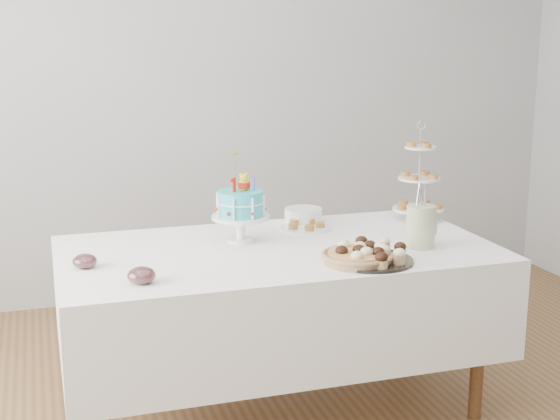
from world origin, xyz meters
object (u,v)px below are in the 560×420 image
object	(u,v)px
birthday_cake	(241,218)
plate_stack	(303,216)
jam_bowl_a	(141,276)
jam_bowl_b	(85,261)
utensil_pitcher	(421,225)
pastry_plate	(305,226)
cupcake_tray	(371,253)
tiered_stand	(419,179)
pie	(357,257)
table	(278,296)

from	to	relation	value
birthday_cake	plate_stack	xyz separation A→B (m)	(0.39, 0.26, -0.07)
birthday_cake	jam_bowl_a	xyz separation A→B (m)	(-0.51, -0.47, -0.08)
jam_bowl_b	utensil_pitcher	size ratio (longest dim) A/B	0.34
pastry_plate	jam_bowl_a	xyz separation A→B (m)	(-0.87, -0.59, 0.01)
cupcake_tray	utensil_pitcher	xyz separation A→B (m)	(0.30, 0.14, 0.06)
birthday_cake	jam_bowl_a	bearing A→B (deg)	-152.61
tiered_stand	utensil_pitcher	distance (m)	0.53
pie	jam_bowl_a	size ratio (longest dim) A/B	2.73
tiered_stand	plate_stack	xyz separation A→B (m)	(-0.58, 0.11, -0.17)
plate_stack	jam_bowl_b	xyz separation A→B (m)	(-1.10, -0.46, -0.01)
table	pastry_plate	bearing A→B (deg)	50.15
table	plate_stack	distance (m)	0.54
table	pastry_plate	xyz separation A→B (m)	(0.22, 0.27, 0.24)
birthday_cake	plate_stack	bearing A→B (deg)	18.39
cupcake_tray	table	bearing A→B (deg)	133.52
table	pastry_plate	world-z (taller)	pastry_plate
cupcake_tray	plate_stack	size ratio (longest dim) A/B	1.89
pie	utensil_pitcher	bearing A→B (deg)	21.71
tiered_stand	jam_bowl_b	bearing A→B (deg)	-168.40
table	pie	world-z (taller)	pie
tiered_stand	utensil_pitcher	bearing A→B (deg)	-116.18
jam_bowl_a	plate_stack	bearing A→B (deg)	38.65
birthday_cake	jam_bowl_a	distance (m)	0.70
cupcake_tray	jam_bowl_a	bearing A→B (deg)	179.99
tiered_stand	pastry_plate	xyz separation A→B (m)	(-0.62, -0.02, -0.19)
utensil_pitcher	tiered_stand	bearing A→B (deg)	87.54
birthday_cake	jam_bowl_a	world-z (taller)	birthday_cake
birthday_cake	pie	distance (m)	0.61
jam_bowl_a	jam_bowl_b	world-z (taller)	jam_bowl_a
pie	jam_bowl_b	size ratio (longest dim) A/B	3.02
tiered_stand	plate_stack	distance (m)	0.62
table	plate_stack	bearing A→B (deg)	57.13
pastry_plate	jam_bowl_a	size ratio (longest dim) A/B	2.23
pie	jam_bowl_b	xyz separation A→B (m)	(-1.09, 0.27, 0.00)
tiered_stand	plate_stack	bearing A→B (deg)	169.15
birthday_cake	plate_stack	world-z (taller)	birthday_cake
cupcake_tray	plate_stack	world-z (taller)	cupcake_tray
cupcake_tray	pastry_plate	world-z (taller)	cupcake_tray
jam_bowl_b	pastry_plate	bearing A→B (deg)	17.00
cupcake_tray	jam_bowl_a	world-z (taller)	cupcake_tray
table	cupcake_tray	size ratio (longest dim) A/B	5.40
birthday_cake	pie	size ratio (longest dim) A/B	1.35
table	plate_stack	xyz separation A→B (m)	(0.26, 0.40, 0.26)
cupcake_tray	jam_bowl_b	xyz separation A→B (m)	(-1.15, 0.27, -0.01)
tiered_stand	jam_bowl_a	bearing A→B (deg)	-157.61
jam_bowl_b	plate_stack	bearing A→B (deg)	22.56
pie	tiered_stand	xyz separation A→B (m)	(0.59, 0.61, 0.18)
pastry_plate	utensil_pitcher	distance (m)	0.60
jam_bowl_a	jam_bowl_b	xyz separation A→B (m)	(-0.19, 0.27, -0.00)
tiered_stand	plate_stack	size ratio (longest dim) A/B	2.68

